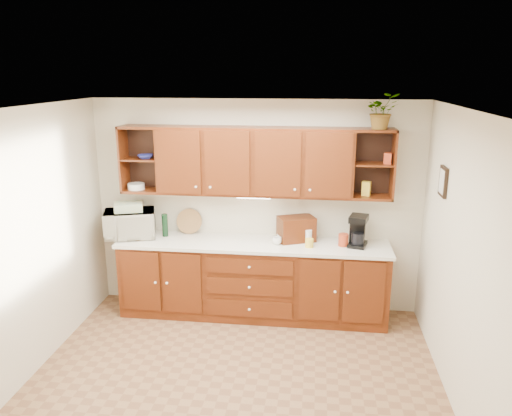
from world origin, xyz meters
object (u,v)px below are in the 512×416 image
(bread_box, at_px, (296,229))
(potted_plant, at_px, (382,111))
(microwave, at_px, (130,224))
(coffee_maker, at_px, (358,231))

(bread_box, distance_m, potted_plant, 1.67)
(microwave, height_order, potted_plant, potted_plant)
(bread_box, distance_m, coffee_maker, 0.72)
(microwave, bearing_deg, coffee_maker, -17.06)
(bread_box, bearing_deg, potted_plant, -26.02)
(bread_box, xyz_separation_m, coffee_maker, (0.72, -0.09, 0.03))
(microwave, distance_m, potted_plant, 3.24)
(bread_box, xyz_separation_m, potted_plant, (0.90, -0.05, 1.40))
(potted_plant, bearing_deg, microwave, -178.92)
(bread_box, bearing_deg, coffee_maker, -29.60)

